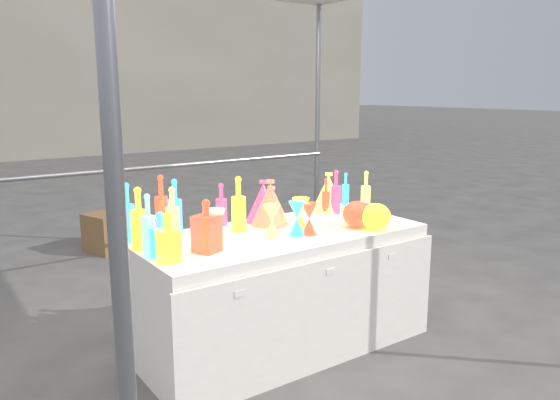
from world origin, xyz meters
TOP-DOWN VIEW (x-y plane):
  - ground at (0.00, 0.00)m, footprint 80.00×80.00m
  - display_table at (0.00, -0.01)m, footprint 1.84×0.83m
  - background_building at (4.00, 14.00)m, footprint 14.00×6.00m
  - cardboard_box_closed at (-0.15, 2.75)m, footprint 0.63×0.54m
  - cardboard_box_flat at (0.13, 2.86)m, footprint 0.66×0.52m
  - bottle_0 at (-0.85, 0.13)m, footprint 0.11×0.11m
  - bottle_1 at (-0.85, 0.31)m, footprint 0.11×0.11m
  - bottle_2 at (-0.62, 0.35)m, footprint 0.11×0.11m
  - bottle_3 at (-0.22, 0.35)m, footprint 0.09×0.09m
  - bottle_4 at (-0.65, 0.14)m, footprint 0.09×0.09m
  - bottle_5 at (-0.85, -0.00)m, footprint 0.09×0.09m
  - bottle_6 at (-0.20, 0.16)m, footprint 0.11×0.11m
  - bottle_7 at (-0.56, 0.29)m, footprint 0.09×0.09m
  - decanter_0 at (-0.81, -0.17)m, footprint 0.11×0.11m
  - decanter_1 at (-0.57, -0.12)m, footprint 0.16×0.16m
  - decanter_2 at (-0.81, -0.07)m, footprint 0.10×0.10m
  - hourglass_0 at (0.10, -0.16)m, footprint 0.11×0.11m
  - hourglass_2 at (-0.11, -0.07)m, footprint 0.10×0.10m
  - hourglass_3 at (-0.48, -0.06)m, footprint 0.13×0.13m
  - hourglass_4 at (0.10, -0.08)m, footprint 0.12×0.12m
  - hourglass_5 at (0.04, -0.12)m, footprint 0.11×0.11m
  - globe_0 at (0.52, -0.30)m, footprint 0.22×0.22m
  - globe_1 at (0.56, -0.09)m, footprint 0.16×0.16m
  - globe_2 at (0.47, -0.19)m, footprint 0.20×0.20m
  - globe_3 at (0.55, -0.14)m, footprint 0.20×0.20m
  - lampshade_0 at (0.05, 0.19)m, footprint 0.30×0.30m
  - lampshade_1 at (0.05, 0.16)m, footprint 0.26×0.26m
  - lampshade_2 at (0.06, 0.28)m, footprint 0.25×0.25m
  - lampshade_3 at (0.62, 0.28)m, footprint 0.25×0.25m
  - bottle_8 at (0.86, 0.36)m, footprint 0.07×0.07m
  - bottle_9 at (0.55, 0.23)m, footprint 0.07×0.07m
  - bottle_10 at (0.61, 0.19)m, footprint 0.07×0.07m
  - bottle_11 at (0.81, 0.09)m, footprint 0.08×0.08m

SIDE VIEW (x-z plane):
  - ground at x=0.00m, z-range 0.00..0.00m
  - cardboard_box_flat at x=0.13m, z-range 0.00..0.05m
  - cardboard_box_closed at x=-0.15m, z-range 0.00..0.39m
  - display_table at x=0.00m, z-range 0.00..0.75m
  - globe_1 at x=0.56m, z-range 0.75..0.88m
  - globe_3 at x=0.55m, z-range 0.75..0.88m
  - globe_0 at x=0.52m, z-range 0.75..0.90m
  - globe_2 at x=0.47m, z-range 0.75..0.90m
  - hourglass_0 at x=0.10m, z-range 0.75..0.95m
  - hourglass_2 at x=-0.11m, z-range 0.75..0.95m
  - hourglass_5 at x=0.04m, z-range 0.75..0.96m
  - hourglass_3 at x=-0.48m, z-range 0.75..0.96m
  - hourglass_4 at x=0.10m, z-range 0.75..0.96m
  - decanter_2 at x=-0.81m, z-range 0.75..0.99m
  - bottle_8 at x=0.86m, z-range 0.75..1.00m
  - bottle_9 at x=0.55m, z-range 0.75..1.00m
  - lampshade_1 at x=0.05m, z-range 0.75..1.01m
  - decanter_0 at x=-0.81m, z-range 0.75..1.01m
  - bottle_3 at x=-0.22m, z-range 0.75..1.03m
  - lampshade_2 at x=0.06m, z-range 0.75..1.03m
  - lampshade_3 at x=0.62m, z-range 0.75..1.03m
  - decanter_1 at x=-0.57m, z-range 0.75..1.04m
  - lampshade_0 at x=0.05m, z-range 0.75..1.04m
  - bottle_11 at x=0.81m, z-range 0.75..1.05m
  - bottle_10 at x=0.61m, z-range 0.75..1.06m
  - bottle_4 at x=-0.65m, z-range 0.75..1.08m
  - bottle_5 at x=-0.85m, z-range 0.75..1.08m
  - bottle_6 at x=-0.20m, z-range 0.75..1.09m
  - bottle_7 at x=-0.56m, z-range 0.75..1.10m
  - bottle_1 at x=-0.85m, z-range 0.75..1.10m
  - bottle_0 at x=-0.85m, z-range 0.75..1.10m
  - bottle_2 at x=-0.62m, z-range 0.75..1.12m
  - background_building at x=4.00m, z-range 0.00..6.00m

